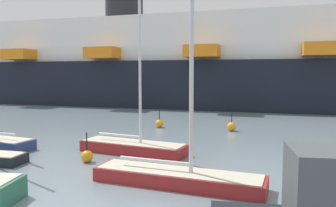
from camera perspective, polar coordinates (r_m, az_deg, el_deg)
sailboat_0 at (r=18.36m, az=-5.98°, el=-7.13°), size 6.08×2.44×8.75m
sailboat_3 at (r=13.22m, az=1.73°, el=-11.18°), size 6.83×2.04×12.96m
channel_buoy_0 at (r=17.01m, az=-13.62°, el=-8.70°), size 0.59×0.59×1.48m
channel_buoy_1 at (r=26.68m, az=-1.49°, el=-3.42°), size 0.63×0.63×1.53m
channel_buoy_2 at (r=25.53m, az=10.76°, el=-3.88°), size 0.66×0.66×1.29m
cruise_ship at (r=44.63m, az=15.31°, el=6.32°), size 105.34×17.43×16.72m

